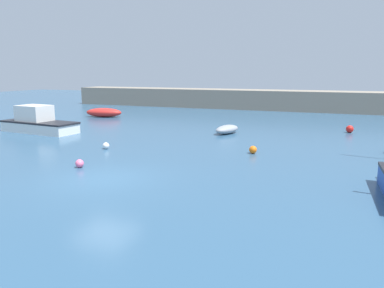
{
  "coord_description": "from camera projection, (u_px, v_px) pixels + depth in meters",
  "views": [
    {
      "loc": [
        8.88,
        -12.53,
        4.38
      ],
      "look_at": [
        1.46,
        6.2,
        0.45
      ],
      "focal_mm": 35.0,
      "sensor_mm": 36.0,
      "label": 1
    }
  ],
  "objects": [
    {
      "name": "rowboat_blue_near",
      "position": [
        104.0,
        113.0,
        36.4
      ],
      "size": [
        3.75,
        2.08,
        0.87
      ],
      "rotation": [
        0.0,
        0.0,
        3.35
      ],
      "color": "red",
      "rests_on": "ground_plane"
    },
    {
      "name": "cabin_cruiser_white",
      "position": [
        38.0,
        122.0,
        27.32
      ],
      "size": [
        6.19,
        2.63,
        1.94
      ],
      "rotation": [
        0.0,
        0.0,
        6.19
      ],
      "color": "white",
      "rests_on": "ground_plane"
    },
    {
      "name": "dinghy_near_pier",
      "position": [
        227.0,
        129.0,
        26.69
      ],
      "size": [
        1.71,
        2.58,
        0.61
      ],
      "rotation": [
        0.0,
        0.0,
        4.41
      ],
      "color": "gray",
      "rests_on": "ground_plane"
    },
    {
      "name": "mooring_buoy_orange",
      "position": [
        253.0,
        150.0,
        20.22
      ],
      "size": [
        0.42,
        0.42,
        0.42
      ],
      "primitive_type": "sphere",
      "color": "orange",
      "rests_on": "ground_plane"
    },
    {
      "name": "mooring_buoy_pink",
      "position": [
        80.0,
        163.0,
        17.27
      ],
      "size": [
        0.38,
        0.38,
        0.38
      ],
      "primitive_type": "sphere",
      "color": "#EA668C",
      "rests_on": "ground_plane"
    },
    {
      "name": "mooring_buoy_red",
      "position": [
        350.0,
        129.0,
        27.09
      ],
      "size": [
        0.53,
        0.53,
        0.53
      ],
      "primitive_type": "sphere",
      "color": "red",
      "rests_on": "ground_plane"
    },
    {
      "name": "ground_plane",
      "position": [
        104.0,
        181.0,
        15.5
      ],
      "size": [
        120.0,
        120.0,
        0.2
      ],
      "primitive_type": "cube",
      "color": "#2D5170"
    },
    {
      "name": "mooring_buoy_white",
      "position": [
        106.0,
        146.0,
        21.43
      ],
      "size": [
        0.37,
        0.37,
        0.37
      ],
      "primitive_type": "sphere",
      "color": "white",
      "rests_on": "ground_plane"
    },
    {
      "name": "harbor_breakwater",
      "position": [
        260.0,
        100.0,
        44.0
      ],
      "size": [
        47.95,
        3.96,
        2.23
      ],
      "primitive_type": "cube",
      "color": "gray",
      "rests_on": "ground_plane"
    }
  ]
}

